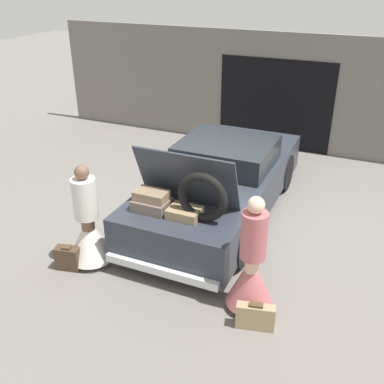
{
  "coord_description": "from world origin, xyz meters",
  "views": [
    {
      "loc": [
        2.5,
        -6.96,
        4.17
      ],
      "look_at": [
        0.0,
        -1.3,
        1.03
      ],
      "focal_mm": 42.0,
      "sensor_mm": 36.0,
      "label": 1
    }
  ],
  "objects_px": {
    "car": "(221,183)",
    "person_right": "(251,271)",
    "person_left": "(89,229)",
    "suitcase_beside_left_person": "(68,258)",
    "suitcase_beside_right_person": "(255,317)"
  },
  "relations": [
    {
      "from": "car",
      "to": "suitcase_beside_left_person",
      "type": "xyz_separation_m",
      "value": [
        -1.49,
        -2.57,
        -0.43
      ]
    },
    {
      "from": "car",
      "to": "person_left",
      "type": "distance_m",
      "value": 2.61
    },
    {
      "from": "car",
      "to": "person_right",
      "type": "bearing_deg",
      "value": -60.67
    },
    {
      "from": "car",
      "to": "person_right",
      "type": "height_order",
      "value": "car"
    },
    {
      "from": "car",
      "to": "suitcase_beside_left_person",
      "type": "relative_size",
      "value": 11.96
    },
    {
      "from": "car",
      "to": "person_right",
      "type": "relative_size",
      "value": 2.86
    },
    {
      "from": "car",
      "to": "person_left",
      "type": "relative_size",
      "value": 2.94
    },
    {
      "from": "car",
      "to": "suitcase_beside_right_person",
      "type": "bearing_deg",
      "value": -60.82
    },
    {
      "from": "person_right",
      "to": "suitcase_beside_right_person",
      "type": "distance_m",
      "value": 0.58
    },
    {
      "from": "person_left",
      "to": "person_right",
      "type": "bearing_deg",
      "value": 87.38
    },
    {
      "from": "car",
      "to": "person_left",
      "type": "height_order",
      "value": "car"
    },
    {
      "from": "person_left",
      "to": "person_right",
      "type": "height_order",
      "value": "person_right"
    },
    {
      "from": "person_left",
      "to": "suitcase_beside_left_person",
      "type": "xyz_separation_m",
      "value": [
        -0.21,
        -0.3,
        -0.39
      ]
    },
    {
      "from": "person_left",
      "to": "car",
      "type": "bearing_deg",
      "value": 148.25
    },
    {
      "from": "car",
      "to": "suitcase_beside_left_person",
      "type": "bearing_deg",
      "value": -120.1
    }
  ]
}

